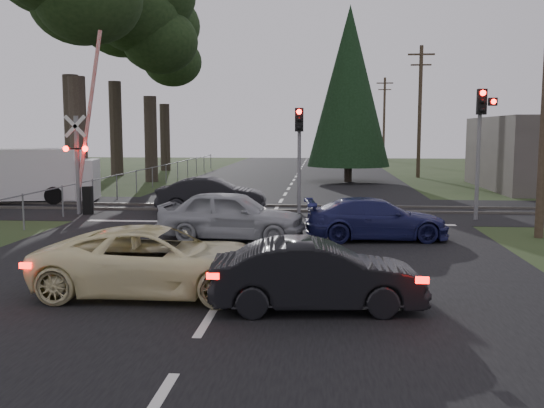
# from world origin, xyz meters

# --- Properties ---
(ground) EXTENTS (120.00, 120.00, 0.00)m
(ground) POSITION_xyz_m (0.00, 0.00, 0.00)
(ground) COLOR #283819
(ground) RESTS_ON ground
(road) EXTENTS (14.00, 100.00, 0.01)m
(road) POSITION_xyz_m (0.00, 10.00, 0.01)
(road) COLOR black
(road) RESTS_ON ground
(rail_corridor) EXTENTS (120.00, 8.00, 0.01)m
(rail_corridor) POSITION_xyz_m (0.00, 12.00, 0.01)
(rail_corridor) COLOR black
(rail_corridor) RESTS_ON ground
(stop_line) EXTENTS (13.00, 0.35, 0.00)m
(stop_line) POSITION_xyz_m (0.00, 8.20, 0.01)
(stop_line) COLOR silver
(stop_line) RESTS_ON ground
(rail_near) EXTENTS (120.00, 0.12, 0.10)m
(rail_near) POSITION_xyz_m (0.00, 11.20, 0.05)
(rail_near) COLOR #59544C
(rail_near) RESTS_ON ground
(rail_far) EXTENTS (120.00, 0.12, 0.10)m
(rail_far) POSITION_xyz_m (0.00, 12.80, 0.05)
(rail_far) COLOR #59544C
(rail_far) RESTS_ON ground
(crossing_signal) EXTENTS (1.62, 0.38, 6.96)m
(crossing_signal) POSITION_xyz_m (-7.27, 9.79, 2.06)
(crossing_signal) COLOR slate
(crossing_signal) RESTS_ON ground
(traffic_signal_right) EXTENTS (0.68, 0.48, 4.70)m
(traffic_signal_right) POSITION_xyz_m (7.55, 9.47, 3.31)
(traffic_signal_right) COLOR slate
(traffic_signal_right) RESTS_ON ground
(traffic_signal_center) EXTENTS (0.32, 0.48, 4.10)m
(traffic_signal_center) POSITION_xyz_m (1.00, 10.68, 2.81)
(traffic_signal_center) COLOR slate
(traffic_signal_center) RESTS_ON ground
(utility_pole_mid) EXTENTS (1.80, 0.26, 9.00)m
(utility_pole_mid) POSITION_xyz_m (8.50, 30.00, 4.73)
(utility_pole_mid) COLOR #4C3D2D
(utility_pole_mid) RESTS_ON ground
(utility_pole_far) EXTENTS (1.80, 0.26, 9.00)m
(utility_pole_far) POSITION_xyz_m (8.50, 55.00, 4.73)
(utility_pole_far) COLOR #4C3D2D
(utility_pole_far) RESTS_ON ground
(euc_tree_c) EXTENTS (6.00, 6.00, 13.20)m
(euc_tree_c) POSITION_xyz_m (-9.00, 25.00, 9.51)
(euc_tree_c) COLOR #473D33
(euc_tree_c) RESTS_ON ground
(euc_tree_d) EXTENTS (7.50, 7.50, 16.50)m
(euc_tree_d) POSITION_xyz_m (-13.00, 30.00, 11.91)
(euc_tree_d) COLOR #473D33
(euc_tree_d) RESTS_ON ground
(euc_tree_e) EXTENTS (6.00, 6.00, 13.20)m
(euc_tree_e) POSITION_xyz_m (-11.00, 36.00, 9.51)
(euc_tree_e) COLOR #473D33
(euc_tree_e) RESTS_ON ground
(conifer_tree) EXTENTS (5.20, 5.20, 11.00)m
(conifer_tree) POSITION_xyz_m (3.50, 26.00, 5.99)
(conifer_tree) COLOR #473D33
(conifer_tree) RESTS_ON ground
(fence_left) EXTENTS (0.10, 36.00, 1.20)m
(fence_left) POSITION_xyz_m (-7.80, 22.50, 0.00)
(fence_left) COLOR slate
(fence_left) RESTS_ON ground
(cream_coupe) EXTENTS (4.81, 2.25, 1.33)m
(cream_coupe) POSITION_xyz_m (-1.30, -1.27, 0.67)
(cream_coupe) COLOR #F8EDB2
(cream_coupe) RESTS_ON ground
(dark_hatchback) EXTENTS (3.94, 1.71, 1.26)m
(dark_hatchback) POSITION_xyz_m (1.85, -2.08, 0.63)
(dark_hatchback) COLOR black
(dark_hatchback) RESTS_ON ground
(silver_car) EXTENTS (4.48, 2.14, 1.48)m
(silver_car) POSITION_xyz_m (-0.74, 4.78, 0.74)
(silver_car) COLOR #9EA2A6
(silver_car) RESTS_ON ground
(blue_sedan) EXTENTS (4.41, 2.16, 1.23)m
(blue_sedan) POSITION_xyz_m (3.53, 5.23, 0.62)
(blue_sedan) COLOR navy
(blue_sedan) RESTS_ON ground
(dark_car_far) EXTENTS (4.33, 1.73, 1.40)m
(dark_car_far) POSITION_xyz_m (-2.42, 10.59, 0.70)
(dark_car_far) COLOR black
(dark_car_far) RESTS_ON ground
(white_van) EXTENTS (6.54, 3.45, 2.43)m
(white_van) POSITION_xyz_m (-11.42, 13.60, 1.23)
(white_van) COLOR silver
(white_van) RESTS_ON ground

